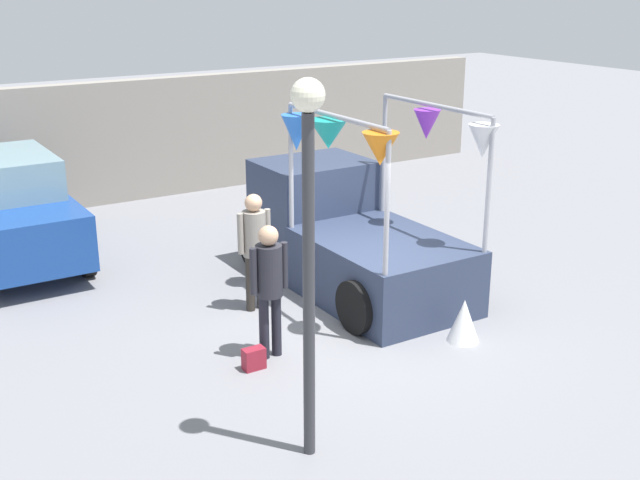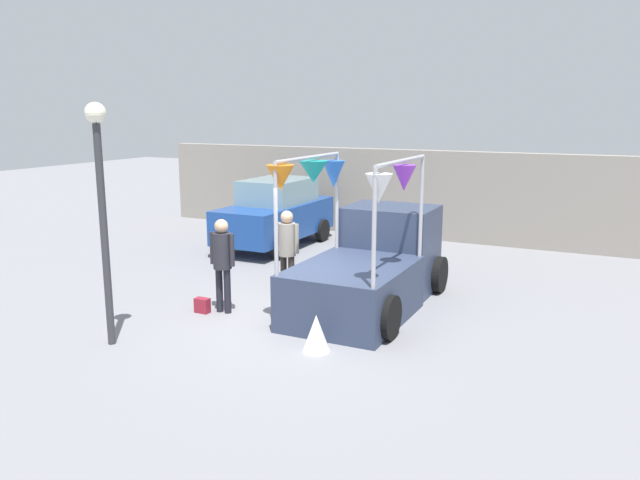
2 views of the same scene
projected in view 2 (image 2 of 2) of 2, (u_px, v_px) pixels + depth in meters
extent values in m
plane|color=slate|center=(299.00, 320.00, 11.34)|extent=(60.00, 60.00, 0.00)
cube|color=#2D3851|center=(352.00, 292.00, 11.31)|extent=(1.90, 2.60, 1.00)
cube|color=#2D3851|center=(390.00, 249.00, 12.99)|extent=(1.80, 1.40, 1.80)
cube|color=#8CB2C6|center=(391.00, 228.00, 12.89)|extent=(1.76, 1.37, 0.60)
cylinder|color=black|center=(354.00, 265.00, 13.81)|extent=(0.22, 0.76, 0.76)
cylinder|color=black|center=(438.00, 275.00, 12.99)|extent=(0.22, 0.76, 0.76)
cylinder|color=black|center=(288.00, 302.00, 11.13)|extent=(0.22, 0.76, 0.76)
cylinder|color=black|center=(388.00, 317.00, 10.31)|extent=(0.22, 0.76, 0.76)
cylinder|color=#A5A5AD|center=(337.00, 201.00, 12.46)|extent=(0.07, 0.07, 1.90)
cylinder|color=#A5A5AD|center=(421.00, 207.00, 11.71)|extent=(0.07, 0.07, 1.90)
cylinder|color=#A5A5AD|center=(276.00, 220.00, 10.31)|extent=(0.07, 0.07, 1.90)
cylinder|color=#A5A5AD|center=(374.00, 229.00, 9.56)|extent=(0.07, 0.07, 1.90)
cylinder|color=#A5A5AD|center=(309.00, 158.00, 11.19)|extent=(0.07, 2.44, 0.07)
cylinder|color=#A5A5AD|center=(401.00, 161.00, 10.44)|extent=(0.07, 2.44, 0.07)
cone|color=orange|center=(280.00, 178.00, 10.32)|extent=(0.64, 0.64, 0.43)
cone|color=white|center=(379.00, 188.00, 9.59)|extent=(0.57, 0.57, 0.46)
cone|color=teal|center=(313.00, 172.00, 11.40)|extent=(0.75, 0.75, 0.41)
cone|color=purple|center=(404.00, 178.00, 10.65)|extent=(0.43, 0.43, 0.44)
cone|color=blue|center=(334.00, 174.00, 12.19)|extent=(0.64, 0.64, 0.54)
cube|color=navy|center=(275.00, 219.00, 17.25)|extent=(1.70, 4.00, 0.90)
cube|color=#72939E|center=(277.00, 191.00, 17.22)|extent=(1.50, 2.10, 0.66)
cylinder|color=black|center=(272.00, 226.00, 18.81)|extent=(0.18, 0.64, 0.64)
cylinder|color=black|center=(322.00, 230.00, 18.08)|extent=(0.18, 0.64, 0.64)
cylinder|color=black|center=(224.00, 241.00, 16.61)|extent=(0.18, 0.64, 0.64)
cylinder|color=black|center=(280.00, 247.00, 15.88)|extent=(0.18, 0.64, 0.64)
cylinder|color=black|center=(219.00, 290.00, 11.73)|extent=(0.13, 0.13, 0.85)
cylinder|color=black|center=(227.00, 291.00, 11.65)|extent=(0.13, 0.13, 0.85)
cylinder|color=#26262D|center=(222.00, 251.00, 11.53)|extent=(0.34, 0.34, 0.67)
sphere|color=tan|center=(221.00, 226.00, 11.44)|extent=(0.26, 0.26, 0.26)
cylinder|color=#26262D|center=(212.00, 248.00, 11.62)|extent=(0.09, 0.09, 0.61)
cylinder|color=#26262D|center=(232.00, 250.00, 11.43)|extent=(0.09, 0.09, 0.61)
cylinder|color=#2D2823|center=(284.00, 275.00, 12.79)|extent=(0.13, 0.13, 0.84)
cylinder|color=#2D2823|center=(291.00, 276.00, 12.71)|extent=(0.13, 0.13, 0.84)
cylinder|color=gray|center=(287.00, 239.00, 12.59)|extent=(0.34, 0.34, 0.67)
sphere|color=tan|center=(287.00, 217.00, 12.50)|extent=(0.25, 0.25, 0.25)
cylinder|color=gray|center=(278.00, 237.00, 12.68)|extent=(0.09, 0.09, 0.60)
cylinder|color=gray|center=(297.00, 239.00, 12.49)|extent=(0.09, 0.09, 0.60)
cube|color=maroon|center=(202.00, 305.00, 11.72)|extent=(0.28, 0.16, 0.28)
cylinder|color=#333338|center=(104.00, 238.00, 9.82)|extent=(0.12, 0.12, 3.54)
sphere|color=#F2EDCC|center=(95.00, 113.00, 9.43)|extent=(0.32, 0.32, 0.32)
cube|color=gray|center=(429.00, 195.00, 18.25)|extent=(18.00, 0.36, 2.60)
cone|color=white|center=(316.00, 333.00, 9.81)|extent=(0.58, 0.58, 0.60)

